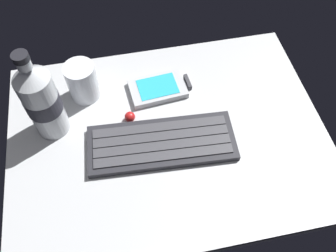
% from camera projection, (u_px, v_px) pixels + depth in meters
% --- Properties ---
extents(ground_plane, '(0.64, 0.48, 0.03)m').
position_uv_depth(ground_plane, '(168.00, 138.00, 0.73)').
color(ground_plane, '#B7BABC').
extents(keyboard, '(0.30, 0.13, 0.02)m').
position_uv_depth(keyboard, '(162.00, 143.00, 0.70)').
color(keyboard, '#232328').
rests_on(keyboard, ground_plane).
extents(handheld_device, '(0.13, 0.09, 0.02)m').
position_uv_depth(handheld_device, '(161.00, 88.00, 0.78)').
color(handheld_device, '#B7BABF').
rests_on(handheld_device, ground_plane).
extents(juice_cup, '(0.06, 0.06, 0.09)m').
position_uv_depth(juice_cup, '(83.00, 83.00, 0.74)').
color(juice_cup, silver).
rests_on(juice_cup, ground_plane).
extents(water_bottle, '(0.07, 0.07, 0.21)m').
position_uv_depth(water_bottle, '(41.00, 100.00, 0.65)').
color(water_bottle, silver).
rests_on(water_bottle, ground_plane).
extents(trackball_mouse, '(0.02, 0.02, 0.02)m').
position_uv_depth(trackball_mouse, '(130.00, 117.00, 0.73)').
color(trackball_mouse, red).
rests_on(trackball_mouse, ground_plane).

